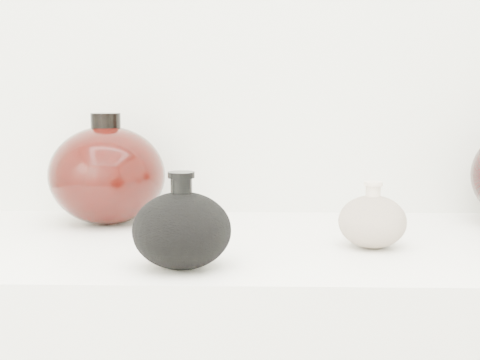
{
  "coord_description": "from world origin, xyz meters",
  "views": [
    {
      "loc": [
        -0.01,
        -0.09,
        1.14
      ],
      "look_at": [
        -0.04,
        0.92,
        1.0
      ],
      "focal_mm": 50.0,
      "sensor_mm": 36.0,
      "label": 1
    }
  ],
  "objects": [
    {
      "name": "cream_gourd_vase",
      "position": [
        0.16,
        0.91,
        0.94
      ],
      "size": [
        0.12,
        0.12,
        0.1
      ],
      "color": "#BCB08F",
      "rests_on": "display_counter"
    },
    {
      "name": "black_gourd_vase",
      "position": [
        -0.11,
        0.78,
        0.95
      ],
      "size": [
        0.16,
        0.16,
        0.13
      ],
      "color": "black",
      "rests_on": "display_counter"
    },
    {
      "name": "left_round_pot",
      "position": [
        -0.28,
        1.08,
        0.99
      ],
      "size": [
        0.26,
        0.26,
        0.2
      ],
      "color": "black",
      "rests_on": "display_counter"
    }
  ]
}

